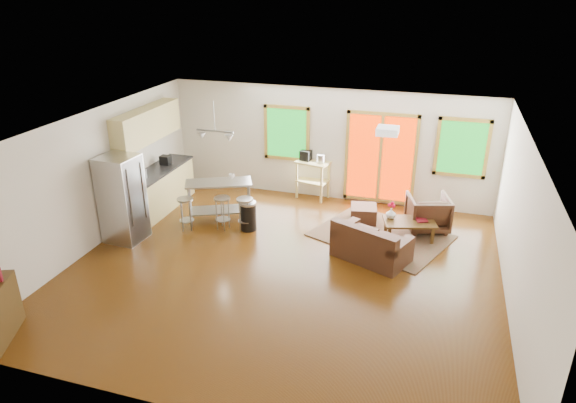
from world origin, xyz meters
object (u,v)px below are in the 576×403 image
(refrigerator, at_px, (123,199))
(island, at_px, (219,194))
(ottoman, at_px, (363,214))
(kitchen_cart, at_px, (312,166))
(loveseat, at_px, (370,245))
(coffee_table, at_px, (409,223))
(rug, at_px, (381,236))
(armchair, at_px, (428,211))

(refrigerator, relative_size, island, 1.17)
(ottoman, distance_m, kitchen_cart, 1.81)
(refrigerator, xyz_separation_m, kitchen_cart, (2.99, 3.14, -0.08))
(loveseat, height_order, coffee_table, loveseat)
(refrigerator, xyz_separation_m, island, (1.42, 1.37, -0.27))
(rug, relative_size, armchair, 2.99)
(armchair, relative_size, kitchen_cart, 0.72)
(ottoman, distance_m, refrigerator, 4.95)
(loveseat, xyz_separation_m, kitchen_cart, (-1.78, 2.54, 0.50))
(coffee_table, bearing_deg, armchair, 60.11)
(rug, height_order, island, island)
(kitchen_cart, bearing_deg, refrigerator, -133.61)
(island, bearing_deg, loveseat, -12.89)
(ottoman, bearing_deg, kitchen_cart, 145.15)
(kitchen_cart, bearing_deg, rug, -39.77)
(rug, xyz_separation_m, coffee_table, (0.53, 0.04, 0.33))
(rug, bearing_deg, refrigerator, -161.82)
(armchair, bearing_deg, rug, 18.55)
(armchair, distance_m, island, 4.37)
(coffee_table, bearing_deg, refrigerator, -163.13)
(loveseat, bearing_deg, coffee_table, 82.19)
(rug, bearing_deg, loveseat, -94.68)
(armchair, bearing_deg, coffee_table, 43.57)
(loveseat, bearing_deg, kitchen_cart, 147.96)
(refrigerator, height_order, island, refrigerator)
(loveseat, relative_size, island, 1.04)
(kitchen_cart, bearing_deg, armchair, -19.22)
(ottoman, bearing_deg, armchair, 1.20)
(ottoman, distance_m, island, 3.11)
(rug, height_order, armchair, armchair)
(rug, distance_m, kitchen_cart, 2.54)
(rug, relative_size, coffee_table, 2.20)
(loveseat, height_order, refrigerator, refrigerator)
(loveseat, distance_m, ottoman, 1.61)
(armchair, xyz_separation_m, island, (-4.29, -0.83, 0.19))
(rug, distance_m, ottoman, 0.75)
(loveseat, xyz_separation_m, ottoman, (-0.38, 1.57, -0.11))
(coffee_table, relative_size, ottoman, 2.09)
(rug, distance_m, coffee_table, 0.63)
(loveseat, xyz_separation_m, coffee_table, (0.61, 1.03, 0.06))
(refrigerator, bearing_deg, coffee_table, 19.96)
(loveseat, distance_m, refrigerator, 4.84)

